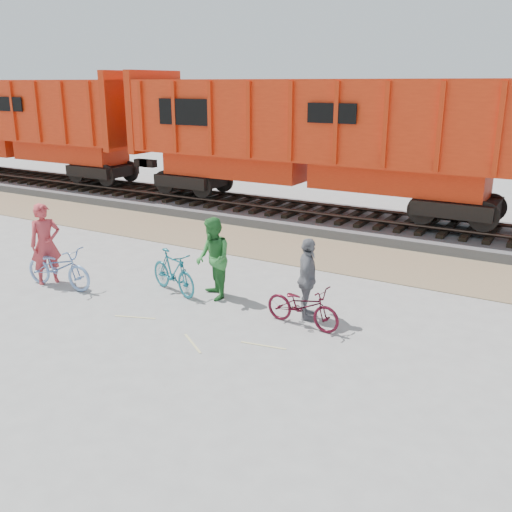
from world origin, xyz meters
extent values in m
plane|color=#9E9E99|center=(0.00, 0.00, 0.00)|extent=(120.00, 120.00, 0.00)
cube|color=#8B7756|center=(0.00, 5.50, 0.01)|extent=(120.00, 3.00, 0.02)
cube|color=slate|center=(0.00, 9.00, 0.15)|extent=(120.00, 4.00, 0.30)
cube|color=black|center=(-6.50, 9.00, 0.36)|extent=(0.22, 2.60, 0.12)
cube|color=black|center=(0.00, 9.00, 0.36)|extent=(0.22, 2.60, 0.12)
cylinder|color=#382821|center=(0.00, 8.28, 0.48)|extent=(120.00, 0.12, 0.12)
cylinder|color=#382821|center=(0.00, 9.72, 0.48)|extent=(120.00, 0.12, 0.12)
cube|color=black|center=(-16.61, 9.00, 0.94)|extent=(11.20, 2.20, 0.80)
cube|color=red|center=(-16.61, 9.00, 1.79)|extent=(11.76, 1.65, 0.90)
cube|color=red|center=(-16.61, 9.00, 3.54)|extent=(14.00, 3.00, 2.60)
cube|color=red|center=(-9.76, 9.00, 3.64)|extent=(0.30, 3.06, 3.10)
cube|color=black|center=(-1.61, 9.00, 0.94)|extent=(11.20, 2.20, 0.80)
cube|color=red|center=(-1.61, 9.00, 1.79)|extent=(11.76, 1.65, 0.90)
cube|color=red|center=(-1.61, 9.00, 3.54)|extent=(14.00, 3.00, 2.60)
cube|color=red|center=(-8.46, 9.00, 3.64)|extent=(0.30, 3.06, 3.10)
cube|color=black|center=(-5.81, 7.42, 3.74)|extent=(2.20, 0.04, 0.90)
imported|color=#7BA0D8|center=(-3.81, -0.31, 0.51)|extent=(1.97, 0.81, 1.01)
imported|color=#166271|center=(-1.22, 0.80, 0.51)|extent=(1.75, 0.99, 1.02)
imported|color=#460B1A|center=(2.23, 0.59, 0.44)|extent=(1.71, 0.74, 0.87)
imported|color=#B6373C|center=(-4.31, -0.21, 0.99)|extent=(0.76, 0.86, 1.98)
imported|color=#307F36|center=(-0.22, 1.00, 0.94)|extent=(1.15, 1.13, 1.87)
imported|color=slate|center=(2.13, 0.99, 0.87)|extent=(0.78, 1.10, 1.73)
camera|label=1|loc=(6.82, -9.07, 4.74)|focal=40.00mm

